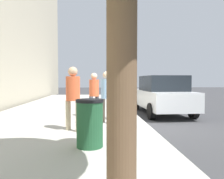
# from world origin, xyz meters

# --- Properties ---
(ground_plane) EXTENTS (80.00, 80.00, 0.00)m
(ground_plane) POSITION_xyz_m (0.00, 0.00, 0.00)
(ground_plane) COLOR #38383A
(ground_plane) RESTS_ON ground
(sidewalk_slab) EXTENTS (28.00, 6.00, 0.15)m
(sidewalk_slab) POSITION_xyz_m (0.00, 3.00, 0.07)
(sidewalk_slab) COLOR #A8A59E
(sidewalk_slab) RESTS_ON ground_plane
(parking_meter) EXTENTS (0.36, 0.12, 1.41)m
(parking_meter) POSITION_xyz_m (0.34, 0.67, 1.17)
(parking_meter) COLOR gray
(parking_meter) RESTS_ON sidewalk_slab
(pedestrian_at_meter) EXTENTS (0.43, 0.39, 1.71)m
(pedestrian_at_meter) POSITION_xyz_m (0.02, 1.32, 1.15)
(pedestrian_at_meter) COLOR #726656
(pedestrian_at_meter) RESTS_ON sidewalk_slab
(pedestrian_bystander) EXTENTS (0.39, 0.46, 1.79)m
(pedestrian_bystander) POSITION_xyz_m (-1.02, 2.30, 1.21)
(pedestrian_bystander) COLOR tan
(pedestrian_bystander) RESTS_ON sidewalk_slab
(parking_officer) EXTENTS (0.44, 0.38, 1.70)m
(parking_officer) POSITION_xyz_m (1.14, 1.75, 1.14)
(parking_officer) COLOR #47474C
(parking_officer) RESTS_ON sidewalk_slab
(parked_sedan_near) EXTENTS (4.45, 2.07, 1.77)m
(parked_sedan_near) POSITION_xyz_m (2.67, -1.35, 0.89)
(parked_sedan_near) COLOR silver
(parked_sedan_near) RESTS_ON ground_plane
(trash_bin) EXTENTS (0.59, 0.59, 1.01)m
(trash_bin) POSITION_xyz_m (-2.49, 1.78, 0.66)
(trash_bin) COLOR #1E4C2D
(trash_bin) RESTS_ON sidewalk_slab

